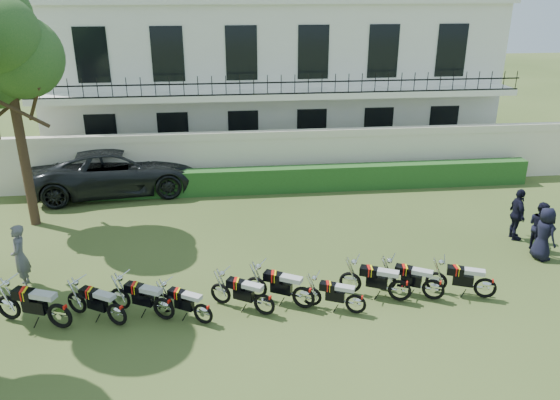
{
  "coord_description": "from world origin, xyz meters",
  "views": [
    {
      "loc": [
        -2.44,
        -13.14,
        7.8
      ],
      "look_at": [
        -0.7,
        2.73,
        1.42
      ],
      "focal_mm": 35.0,
      "sensor_mm": 36.0,
      "label": 1
    }
  ],
  "objects_px": {
    "officer_5": "(517,214)",
    "motorcycle_3": "(203,309)",
    "motorcycle_5": "(304,292)",
    "motorcycle_6": "(356,299)",
    "motorcycle_1": "(116,309)",
    "officer_4": "(540,226)",
    "motorcycle_2": "(164,304)",
    "motorcycle_7": "(400,285)",
    "inspector": "(20,257)",
    "motorcycle_4": "(264,299)",
    "motorcycle_8": "(434,285)",
    "tree_west_near": "(6,49)",
    "officer_3": "(544,234)",
    "motorcycle_9": "(486,283)",
    "suv": "(119,170)",
    "motorcycle_0": "(59,310)"
  },
  "relations": [
    {
      "from": "tree_west_near",
      "to": "motorcycle_0",
      "type": "relative_size",
      "value": 3.92
    },
    {
      "from": "motorcycle_0",
      "to": "officer_4",
      "type": "distance_m",
      "value": 14.01
    },
    {
      "from": "motorcycle_7",
      "to": "suv",
      "type": "relative_size",
      "value": 0.27
    },
    {
      "from": "motorcycle_7",
      "to": "inspector",
      "type": "relative_size",
      "value": 0.98
    },
    {
      "from": "motorcycle_2",
      "to": "officer_4",
      "type": "relative_size",
      "value": 1.09
    },
    {
      "from": "motorcycle_5",
      "to": "suv",
      "type": "height_order",
      "value": "suv"
    },
    {
      "from": "motorcycle_3",
      "to": "suv",
      "type": "height_order",
      "value": "suv"
    },
    {
      "from": "motorcycle_6",
      "to": "officer_4",
      "type": "xyz_separation_m",
      "value": [
        6.51,
        2.94,
        0.37
      ]
    },
    {
      "from": "motorcycle_5",
      "to": "motorcycle_4",
      "type": "bearing_deg",
      "value": 128.89
    },
    {
      "from": "officer_4",
      "to": "officer_5",
      "type": "xyz_separation_m",
      "value": [
        -0.33,
        0.78,
        0.07
      ]
    },
    {
      "from": "inspector",
      "to": "officer_5",
      "type": "xyz_separation_m",
      "value": [
        14.93,
        1.38,
        -0.05
      ]
    },
    {
      "from": "officer_5",
      "to": "motorcycle_3",
      "type": "bearing_deg",
      "value": 118.09
    },
    {
      "from": "motorcycle_4",
      "to": "officer_5",
      "type": "height_order",
      "value": "officer_5"
    },
    {
      "from": "motorcycle_9",
      "to": "officer_5",
      "type": "distance_m",
      "value": 4.29
    },
    {
      "from": "tree_west_near",
      "to": "motorcycle_3",
      "type": "height_order",
      "value": "tree_west_near"
    },
    {
      "from": "tree_west_near",
      "to": "officer_3",
      "type": "height_order",
      "value": "tree_west_near"
    },
    {
      "from": "motorcycle_0",
      "to": "motorcycle_2",
      "type": "relative_size",
      "value": 1.17
    },
    {
      "from": "motorcycle_3",
      "to": "motorcycle_4",
      "type": "height_order",
      "value": "motorcycle_4"
    },
    {
      "from": "motorcycle_5",
      "to": "motorcycle_3",
      "type": "bearing_deg",
      "value": 127.42
    },
    {
      "from": "officer_3",
      "to": "officer_4",
      "type": "relative_size",
      "value": 1.05
    },
    {
      "from": "motorcycle_6",
      "to": "officer_3",
      "type": "bearing_deg",
      "value": -45.26
    },
    {
      "from": "motorcycle_8",
      "to": "motorcycle_4",
      "type": "bearing_deg",
      "value": 122.03
    },
    {
      "from": "motorcycle_5",
      "to": "officer_3",
      "type": "height_order",
      "value": "officer_3"
    },
    {
      "from": "officer_3",
      "to": "motorcycle_2",
      "type": "bearing_deg",
      "value": 89.05
    },
    {
      "from": "motorcycle_5",
      "to": "motorcycle_6",
      "type": "relative_size",
      "value": 1.12
    },
    {
      "from": "motorcycle_9",
      "to": "officer_3",
      "type": "height_order",
      "value": "officer_3"
    },
    {
      "from": "motorcycle_8",
      "to": "officer_4",
      "type": "distance_m",
      "value": 5.02
    },
    {
      "from": "motorcycle_5",
      "to": "motorcycle_8",
      "type": "height_order",
      "value": "motorcycle_5"
    },
    {
      "from": "officer_5",
      "to": "motorcycle_1",
      "type": "bearing_deg",
      "value": 114.07
    },
    {
      "from": "tree_west_near",
      "to": "inspector",
      "type": "height_order",
      "value": "tree_west_near"
    },
    {
      "from": "tree_west_near",
      "to": "motorcycle_7",
      "type": "bearing_deg",
      "value": -29.55
    },
    {
      "from": "motorcycle_1",
      "to": "inspector",
      "type": "relative_size",
      "value": 0.9
    },
    {
      "from": "motorcycle_6",
      "to": "officer_5",
      "type": "bearing_deg",
      "value": -34.48
    },
    {
      "from": "officer_5",
      "to": "tree_west_near",
      "type": "bearing_deg",
      "value": 87.03
    },
    {
      "from": "suv",
      "to": "motorcycle_0",
      "type": "bearing_deg",
      "value": 173.04
    },
    {
      "from": "suv",
      "to": "motorcycle_3",
      "type": "bearing_deg",
      "value": -167.5
    },
    {
      "from": "tree_west_near",
      "to": "suv",
      "type": "distance_m",
      "value": 6.27
    },
    {
      "from": "motorcycle_6",
      "to": "motorcycle_8",
      "type": "height_order",
      "value": "motorcycle_8"
    },
    {
      "from": "motorcycle_4",
      "to": "motorcycle_6",
      "type": "relative_size",
      "value": 1.04
    },
    {
      "from": "motorcycle_1",
      "to": "motorcycle_9",
      "type": "height_order",
      "value": "motorcycle_1"
    },
    {
      "from": "motorcycle_6",
      "to": "inspector",
      "type": "bearing_deg",
      "value": 99.53
    },
    {
      "from": "motorcycle_2",
      "to": "officer_5",
      "type": "height_order",
      "value": "officer_5"
    },
    {
      "from": "motorcycle_3",
      "to": "officer_4",
      "type": "relative_size",
      "value": 0.95
    },
    {
      "from": "motorcycle_0",
      "to": "motorcycle_3",
      "type": "xyz_separation_m",
      "value": [
        3.42,
        -0.18,
        -0.1
      ]
    },
    {
      "from": "inspector",
      "to": "motorcycle_3",
      "type": "bearing_deg",
      "value": 51.41
    },
    {
      "from": "motorcycle_3",
      "to": "motorcycle_1",
      "type": "bearing_deg",
      "value": 116.8
    },
    {
      "from": "officer_3",
      "to": "motorcycle_9",
      "type": "bearing_deg",
      "value": 114.46
    },
    {
      "from": "officer_3",
      "to": "officer_5",
      "type": "distance_m",
      "value": 1.4
    },
    {
      "from": "tree_west_near",
      "to": "motorcycle_4",
      "type": "distance_m",
      "value": 11.24
    },
    {
      "from": "motorcycle_5",
      "to": "officer_5",
      "type": "distance_m",
      "value": 8.18
    }
  ]
}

